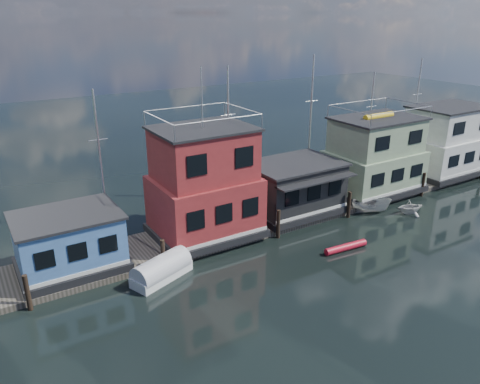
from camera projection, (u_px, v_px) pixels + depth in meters
ground at (417, 279)px, 29.05m from camera, size 160.00×160.00×0.00m
dock at (297, 211)px, 38.51m from camera, size 48.00×5.00×0.40m
houseboat_blue at (69, 242)px, 28.96m from camera, size 6.40×4.90×3.66m
houseboat_red at (204, 185)px, 32.94m from camera, size 7.40×5.90×11.86m
houseboat_dark at (294, 187)px, 37.45m from camera, size 7.40×6.10×4.06m
houseboat_green at (374, 156)px, 41.48m from camera, size 8.40×5.90×7.03m
houseboat_white at (446, 141)px, 46.39m from camera, size 8.40×5.90×6.66m
pilings at (317, 213)px, 35.80m from camera, size 42.28×0.28×2.20m
background_masts at (300, 126)px, 43.69m from camera, size 36.40×0.16×12.00m
dinghy_white at (410, 207)px, 38.34m from camera, size 2.78×2.57×1.22m
motorboat at (371, 206)px, 38.44m from camera, size 3.42×2.76×1.26m
tarp_runabout at (162, 270)px, 28.91m from camera, size 4.25×2.84×1.61m
red_kayak at (346, 247)px, 32.47m from camera, size 3.39×0.76×0.49m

